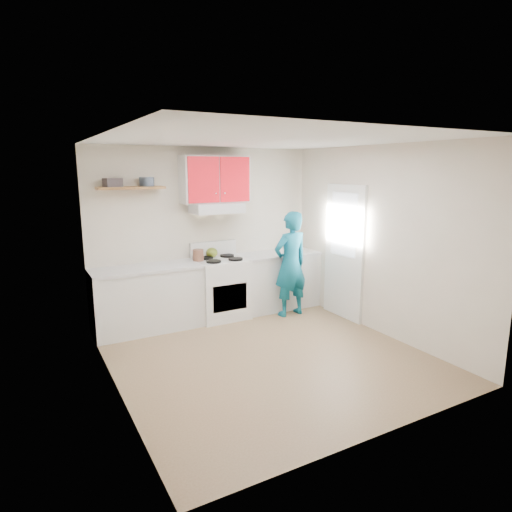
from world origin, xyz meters
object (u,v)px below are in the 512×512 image
crock (198,256)px  person (291,264)px  tin (147,182)px  kettle (212,253)px  stove (221,289)px

crock → person: person is taller
tin → kettle: (0.97, 0.03, -1.10)m
kettle → stove: bearing=-97.7°
tin → crock: 1.31m
kettle → crock: (-0.27, -0.12, -0.00)m
tin → crock: tin is taller
crock → stove: bearing=-12.9°
kettle → crock: crock is taller
kettle → crock: 0.30m
stove → tin: bearing=170.6°
tin → crock: bearing=-7.7°
stove → person: size_ratio=0.56×
stove → kettle: bearing=105.8°
tin → kettle: bearing=1.8°
stove → person: (1.00, -0.42, 0.36)m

